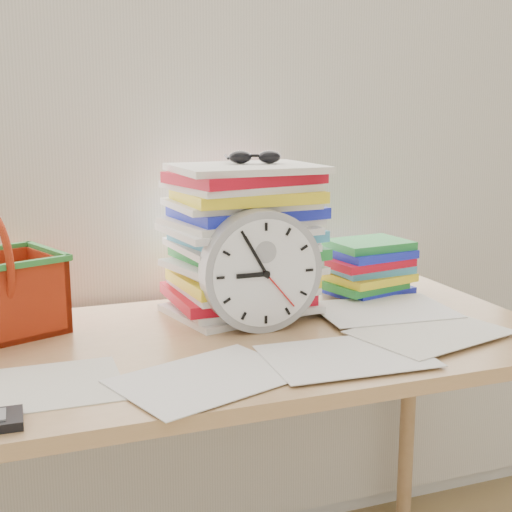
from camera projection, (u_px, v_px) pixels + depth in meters
name	position (u px, v px, depth m)	size (l,w,h in m)	color
curtain	(179.00, 78.00, 1.75)	(2.40, 0.01, 2.50)	silver
desk	(230.00, 371.00, 1.53)	(1.40, 0.70, 0.75)	tan
paper_stack	(244.00, 240.00, 1.68)	(0.35, 0.29, 0.35)	white
clock	(261.00, 271.00, 1.54)	(0.27, 0.27, 0.05)	#9C9C9F
sunglasses	(255.00, 157.00, 1.67)	(0.14, 0.12, 0.03)	black
book_stack	(366.00, 269.00, 1.84)	(0.24, 0.19, 0.14)	white
scattered_papers	(229.00, 335.00, 1.52)	(1.26, 0.42, 0.02)	white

